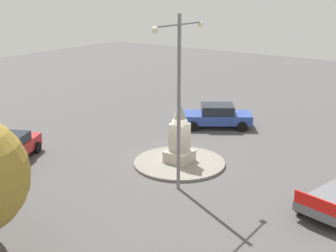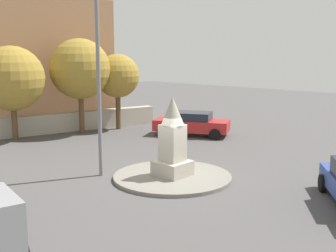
# 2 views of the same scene
# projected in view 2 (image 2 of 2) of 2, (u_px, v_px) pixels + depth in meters

# --- Properties ---
(ground_plane) EXTENTS (80.00, 80.00, 0.00)m
(ground_plane) POSITION_uv_depth(u_px,v_px,m) (172.00, 178.00, 17.27)
(ground_plane) COLOR #4F4C4C
(traffic_island) EXTENTS (4.77, 4.77, 0.14)m
(traffic_island) POSITION_uv_depth(u_px,v_px,m) (172.00, 177.00, 17.26)
(traffic_island) COLOR gray
(traffic_island) RESTS_ON ground
(monument) EXTENTS (1.26, 1.26, 3.19)m
(monument) POSITION_uv_depth(u_px,v_px,m) (173.00, 141.00, 17.00)
(monument) COLOR #B2AA99
(monument) RESTS_ON traffic_island
(streetlamp) EXTENTS (3.60, 0.28, 7.83)m
(streetlamp) POSITION_uv_depth(u_px,v_px,m) (98.00, 59.00, 16.89)
(streetlamp) COLOR slate
(streetlamp) RESTS_ON ground
(car_red_passing) EXTENTS (4.78, 3.51, 1.44)m
(car_red_passing) POSITION_uv_depth(u_px,v_px,m) (192.00, 123.00, 25.89)
(car_red_passing) COLOR #B22323
(car_red_passing) RESTS_ON ground
(stone_boundary_wall) EXTENTS (3.93, 12.32, 1.21)m
(stone_boundary_wall) POSITION_uv_depth(u_px,v_px,m) (66.00, 122.00, 27.24)
(stone_boundary_wall) COLOR #B2AA99
(stone_boundary_wall) RESTS_ON ground
(corner_building) EXTENTS (9.36, 10.18, 8.50)m
(corner_building) POSITION_uv_depth(u_px,v_px,m) (38.00, 63.00, 30.89)
(corner_building) COLOR #A87A56
(corner_building) RESTS_ON ground
(tree_near_wall) EXTENTS (3.71, 3.71, 5.86)m
(tree_near_wall) POSITION_uv_depth(u_px,v_px,m) (80.00, 69.00, 26.20)
(tree_near_wall) COLOR brown
(tree_near_wall) RESTS_ON ground
(tree_mid_cluster) EXTENTS (3.67, 3.67, 5.39)m
(tree_mid_cluster) POSITION_uv_depth(u_px,v_px,m) (12.00, 79.00, 24.08)
(tree_mid_cluster) COLOR brown
(tree_mid_cluster) RESTS_ON ground
(tree_far_corner) EXTENTS (2.83, 2.83, 4.90)m
(tree_far_corner) POSITION_uv_depth(u_px,v_px,m) (117.00, 76.00, 27.67)
(tree_far_corner) COLOR brown
(tree_far_corner) RESTS_ON ground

